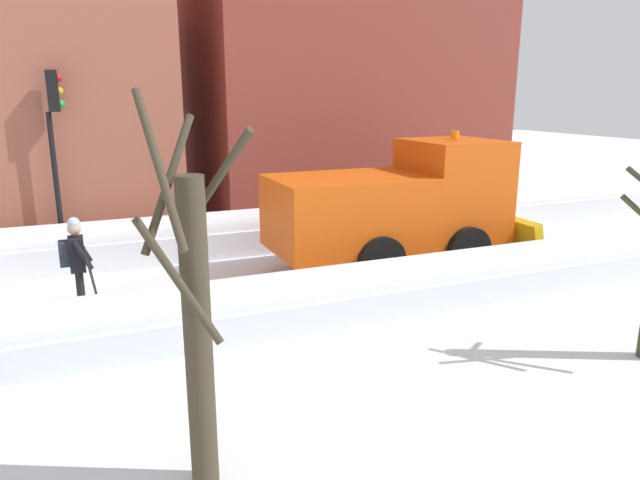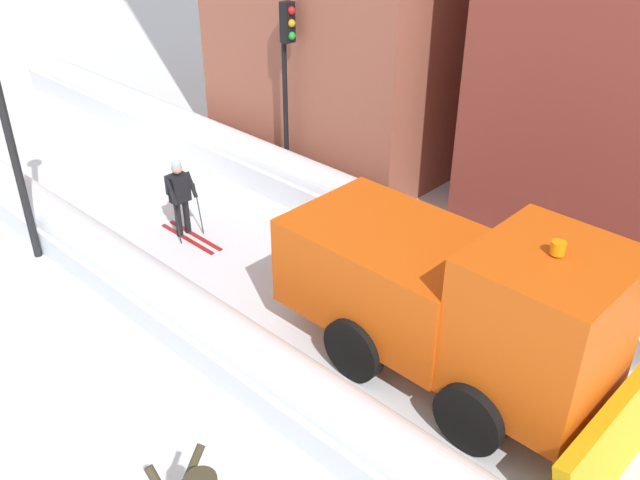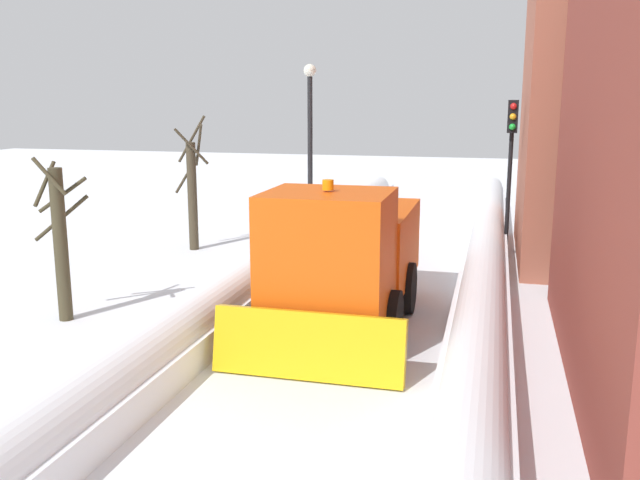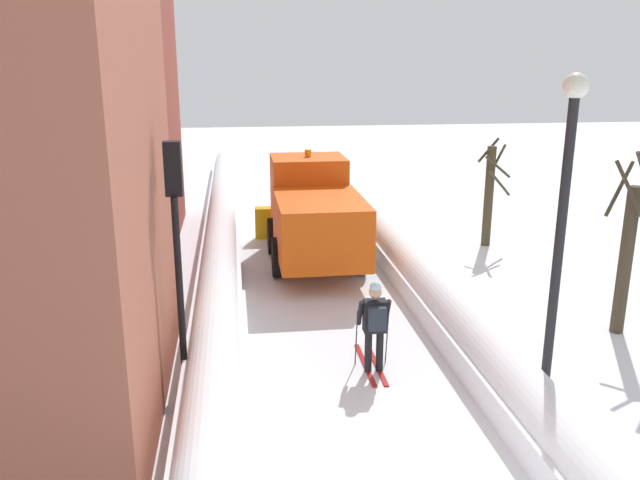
# 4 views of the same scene
# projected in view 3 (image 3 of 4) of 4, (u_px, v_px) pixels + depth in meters

# --- Properties ---
(ground_plane) EXTENTS (80.00, 80.00, 0.00)m
(ground_plane) POSITION_uv_depth(u_px,v_px,m) (361.00, 312.00, 14.73)
(ground_plane) COLOR white
(snowbank_left) EXTENTS (1.10, 36.00, 1.10)m
(snowbank_left) POSITION_uv_depth(u_px,v_px,m) (482.00, 298.00, 14.02)
(snowbank_left) COLOR white
(snowbank_left) RESTS_ON ground
(snowbank_right) EXTENTS (1.10, 36.00, 0.98)m
(snowbank_right) POSITION_uv_depth(u_px,v_px,m) (250.00, 285.00, 15.26)
(snowbank_right) COLOR white
(snowbank_right) RESTS_ON ground
(plow_truck) EXTENTS (3.20, 5.98, 3.12)m
(plow_truck) POSITION_uv_depth(u_px,v_px,m) (344.00, 254.00, 13.57)
(plow_truck) COLOR #DB510F
(plow_truck) RESTS_ON ground
(skier) EXTENTS (0.62, 1.80, 1.81)m
(skier) POSITION_uv_depth(u_px,v_px,m) (385.00, 219.00, 20.29)
(skier) COLOR black
(skier) RESTS_ON ground
(traffic_light_pole) EXTENTS (0.28, 0.42, 4.45)m
(traffic_light_pole) POSITION_uv_depth(u_px,v_px,m) (511.00, 148.00, 19.22)
(traffic_light_pole) COLOR black
(traffic_light_pole) RESTS_ON ground
(street_lamp) EXTENTS (0.40, 0.40, 5.55)m
(street_lamp) POSITION_uv_depth(u_px,v_px,m) (310.00, 131.00, 21.84)
(street_lamp) COLOR black
(street_lamp) RESTS_ON ground
(bare_tree_near) EXTENTS (1.09, 1.10, 4.01)m
(bare_tree_near) POSITION_uv_depth(u_px,v_px,m) (192.00, 191.00, 20.46)
(bare_tree_near) COLOR #3E3526
(bare_tree_near) RESTS_ON ground
(bare_tree_mid) EXTENTS (1.06, 1.04, 3.39)m
(bare_tree_mid) POSITION_uv_depth(u_px,v_px,m) (60.00, 240.00, 13.89)
(bare_tree_mid) COLOR #3F3825
(bare_tree_mid) RESTS_ON ground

